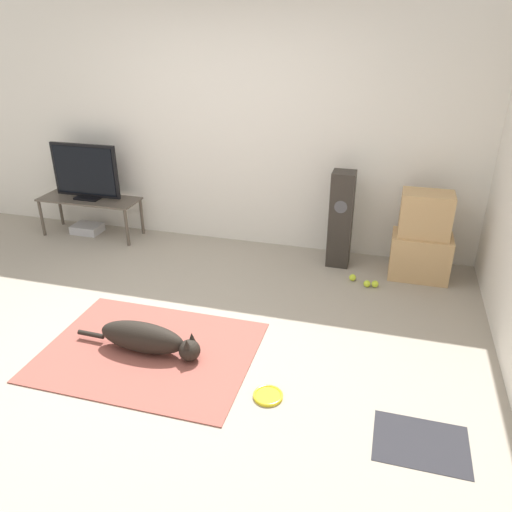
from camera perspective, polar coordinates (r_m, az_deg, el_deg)
name	(u,v)px	position (r m, az deg, el deg)	size (l,w,h in m)	color
ground_plane	(158,340)	(4.09, -11.13, -9.44)	(12.00, 12.00, 0.00)	#9E9384
wall_back	(235,127)	(5.41, -2.37, 14.46)	(8.00, 0.06, 2.55)	silver
area_rug	(150,351)	(3.98, -12.05, -10.58)	(1.59, 1.21, 0.01)	#934C42
dog	(147,339)	(3.90, -12.34, -9.21)	(1.04, 0.23, 0.24)	black
frisbee	(268,396)	(3.50, 1.38, -15.66)	(0.20, 0.20, 0.03)	yellow
cardboard_box_lower	(420,256)	(5.11, 18.21, -0.02)	(0.56, 0.36, 0.44)	tan
cardboard_box_upper	(426,214)	(4.95, 18.84, 4.54)	(0.47, 0.30, 0.43)	tan
floor_speaker	(341,219)	(5.08, 9.67, 4.14)	(0.23, 0.23, 0.98)	#2D2823
tv_stand	(90,203)	(6.08, -18.47, 5.81)	(1.16, 0.41, 0.45)	brown
tv	(85,172)	(5.98, -18.93, 9.04)	(0.80, 0.20, 0.63)	black
tennis_ball_by_boxes	(375,284)	(4.87, 13.45, -3.12)	(0.07, 0.07, 0.07)	#C6E033
tennis_ball_near_speaker	(367,284)	(4.86, 12.57, -3.11)	(0.07, 0.07, 0.07)	#C6E033
tennis_ball_loose_on_carpet	(353,278)	(4.95, 10.98, -2.43)	(0.07, 0.07, 0.07)	#C6E033
game_console	(87,229)	(6.27, -18.71, 2.98)	(0.33, 0.25, 0.10)	#B7B7BC
door_mat	(421,443)	(3.36, 18.33, -19.62)	(0.56, 0.42, 0.01)	#28282D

